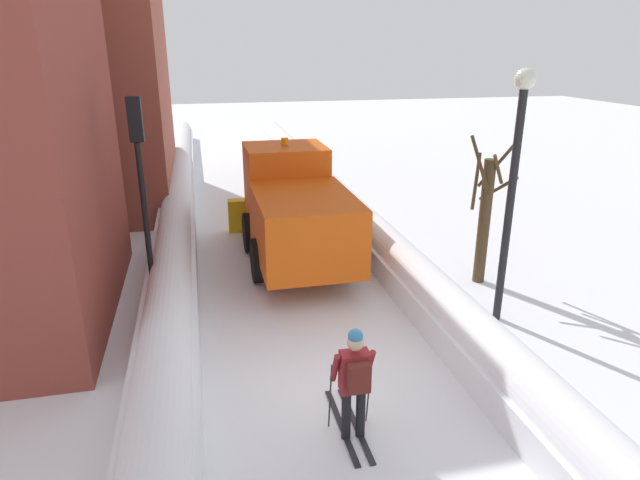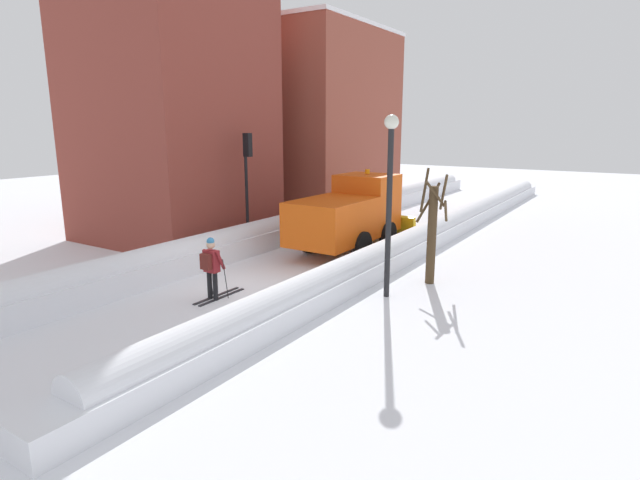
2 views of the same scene
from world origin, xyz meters
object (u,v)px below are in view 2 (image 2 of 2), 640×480
object	(u,v)px
skier	(211,266)
traffic_light_pole	(248,169)
street_lamp	(390,184)
bare_tree_near	(432,230)
plow_truck	(350,214)

from	to	relation	value
skier	traffic_light_pole	world-z (taller)	traffic_light_pole
street_lamp	bare_tree_near	xyz separation A→B (m)	(0.59, 1.91, -1.56)
plow_truck	bare_tree_near	bearing A→B (deg)	-28.71
bare_tree_near	traffic_light_pole	bearing A→B (deg)	176.70
skier	traffic_light_pole	distance (m)	6.53
bare_tree_near	plow_truck	bearing A→B (deg)	151.29
plow_truck	traffic_light_pole	size ratio (longest dim) A/B	1.31
traffic_light_pole	street_lamp	xyz separation A→B (m)	(7.17, -2.36, 0.07)
plow_truck	street_lamp	xyz separation A→B (m)	(3.61, -4.21, 1.78)
traffic_light_pole	street_lamp	size ratio (longest dim) A/B	0.89
skier	street_lamp	world-z (taller)	street_lamp
plow_truck	bare_tree_near	xyz separation A→B (m)	(4.20, -2.30, 0.22)
traffic_light_pole	street_lamp	world-z (taller)	street_lamp
traffic_light_pole	bare_tree_near	xyz separation A→B (m)	(7.76, -0.45, -1.49)
traffic_light_pole	bare_tree_near	bearing A→B (deg)	-3.30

